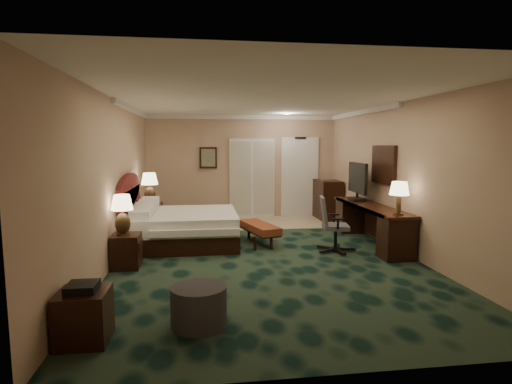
{
  "coord_description": "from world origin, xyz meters",
  "views": [
    {
      "loc": [
        -1.05,
        -6.8,
        1.93
      ],
      "look_at": [
        -0.06,
        0.6,
        1.05
      ],
      "focal_mm": 28.0,
      "sensor_mm": 36.0,
      "label": 1
    }
  ],
  "objects": [
    {
      "name": "floor",
      "position": [
        0.0,
        0.0,
        0.0
      ],
      "size": [
        5.0,
        7.5,
        0.0
      ],
      "primitive_type": "cube",
      "color": "black",
      "rests_on": "ground"
    },
    {
      "name": "ceiling",
      "position": [
        0.0,
        0.0,
        2.7
      ],
      "size": [
        5.0,
        7.5,
        0.0
      ],
      "primitive_type": "cube",
      "color": "white",
      "rests_on": "wall_back"
    },
    {
      "name": "wall_back",
      "position": [
        0.0,
        3.75,
        1.35
      ],
      "size": [
        5.0,
        0.0,
        2.7
      ],
      "primitive_type": "cube",
      "color": "tan",
      "rests_on": "ground"
    },
    {
      "name": "wall_front",
      "position": [
        0.0,
        -3.75,
        1.35
      ],
      "size": [
        5.0,
        0.0,
        2.7
      ],
      "primitive_type": "cube",
      "color": "tan",
      "rests_on": "ground"
    },
    {
      "name": "wall_left",
      "position": [
        -2.5,
        0.0,
        1.35
      ],
      "size": [
        0.0,
        7.5,
        2.7
      ],
      "primitive_type": "cube",
      "color": "tan",
      "rests_on": "ground"
    },
    {
      "name": "wall_right",
      "position": [
        2.5,
        0.0,
        1.35
      ],
      "size": [
        0.0,
        7.5,
        2.7
      ],
      "primitive_type": "cube",
      "color": "tan",
      "rests_on": "ground"
    },
    {
      "name": "crown_molding",
      "position": [
        0.0,
        0.0,
        2.65
      ],
      "size": [
        5.0,
        7.5,
        0.1
      ],
      "primitive_type": null,
      "color": "white",
      "rests_on": "wall_back"
    },
    {
      "name": "tile_patch",
      "position": [
        0.9,
        2.9,
        0.01
      ],
      "size": [
        3.2,
        1.7,
        0.01
      ],
      "primitive_type": "cube",
      "color": "#C8AF91",
      "rests_on": "ground"
    },
    {
      "name": "headboard",
      "position": [
        -2.44,
        1.0,
        0.7
      ],
      "size": [
        0.12,
        2.0,
        1.4
      ],
      "primitive_type": null,
      "color": "#47110A",
      "rests_on": "ground"
    },
    {
      "name": "entry_door",
      "position": [
        1.55,
        3.72,
        1.05
      ],
      "size": [
        1.02,
        0.06,
        2.18
      ],
      "primitive_type": "cube",
      "color": "white",
      "rests_on": "ground"
    },
    {
      "name": "closet_doors",
      "position": [
        0.25,
        3.71,
        1.05
      ],
      "size": [
        1.2,
        0.06,
        2.1
      ],
      "primitive_type": "cube",
      "color": "#B5B1A1",
      "rests_on": "ground"
    },
    {
      "name": "wall_art",
      "position": [
        -0.9,
        3.71,
        1.6
      ],
      "size": [
        0.45,
        0.06,
        0.55
      ],
      "primitive_type": "cube",
      "color": "#466756",
      "rests_on": "wall_back"
    },
    {
      "name": "wall_mirror",
      "position": [
        2.46,
        0.6,
        1.55
      ],
      "size": [
        0.05,
        0.95,
        0.75
      ],
      "primitive_type": "cube",
      "color": "white",
      "rests_on": "wall_right"
    },
    {
      "name": "bed",
      "position": [
        -1.4,
        0.99,
        0.32
      ],
      "size": [
        1.99,
        1.85,
        0.63
      ],
      "primitive_type": "cube",
      "color": "white",
      "rests_on": "ground"
    },
    {
      "name": "nightstand_near",
      "position": [
        -2.27,
        -0.42,
        0.27
      ],
      "size": [
        0.43,
        0.49,
        0.53
      ],
      "primitive_type": "cube",
      "color": "black",
      "rests_on": "ground"
    },
    {
      "name": "nightstand_far",
      "position": [
        -2.23,
        2.29,
        0.31
      ],
      "size": [
        0.5,
        0.58,
        0.63
      ],
      "primitive_type": "cube",
      "color": "black",
      "rests_on": "ground"
    },
    {
      "name": "lamp_near",
      "position": [
        -2.3,
        -0.44,
        0.85
      ],
      "size": [
        0.39,
        0.39,
        0.63
      ],
      "primitive_type": null,
      "rotation": [
        0.0,
        0.0,
        0.16
      ],
      "color": "black",
      "rests_on": "nightstand_near"
    },
    {
      "name": "lamp_far",
      "position": [
        -2.22,
        2.23,
        0.97
      ],
      "size": [
        0.39,
        0.39,
        0.69
      ],
      "primitive_type": null,
      "rotation": [
        0.0,
        0.0,
        -0.06
      ],
      "color": "black",
      "rests_on": "nightstand_far"
    },
    {
      "name": "bed_bench",
      "position": [
        0.04,
        0.83,
        0.2
      ],
      "size": [
        0.73,
        1.23,
        0.39
      ],
      "primitive_type": "cube",
      "rotation": [
        0.0,
        0.0,
        0.3
      ],
      "color": "maroon",
      "rests_on": "ground"
    },
    {
      "name": "ottoman",
      "position": [
        -1.11,
        -2.64,
        0.22
      ],
      "size": [
        0.71,
        0.71,
        0.43
      ],
      "primitive_type": "cylinder",
      "rotation": [
        0.0,
        0.0,
        -0.2
      ],
      "color": "#2E2E33",
      "rests_on": "ground"
    },
    {
      "name": "side_table",
      "position": [
        -2.23,
        -2.86,
        0.26
      ],
      "size": [
        0.48,
        0.48,
        0.52
      ],
      "primitive_type": "cube",
      "color": "black",
      "rests_on": "ground"
    },
    {
      "name": "desk",
      "position": [
        2.19,
        0.53,
        0.38
      ],
      "size": [
        0.57,
        2.65,
        0.77
      ],
      "primitive_type": "cube",
      "color": "black",
      "rests_on": "ground"
    },
    {
      "name": "tv",
      "position": [
        2.19,
        1.22,
        1.17
      ],
      "size": [
        0.14,
        1.03,
        0.8
      ],
      "primitive_type": "cube",
      "rotation": [
        0.0,
        0.0,
        -0.05
      ],
      "color": "black",
      "rests_on": "desk"
    },
    {
      "name": "desk_lamp",
      "position": [
        2.21,
        -0.54,
        1.05
      ],
      "size": [
        0.36,
        0.36,
        0.57
      ],
      "primitive_type": null,
      "rotation": [
        0.0,
        0.0,
        0.11
      ],
      "color": "black",
      "rests_on": "desk"
    },
    {
      "name": "desk_chair",
      "position": [
        1.33,
        0.05,
        0.51
      ],
      "size": [
        0.68,
        0.65,
        1.01
      ],
      "primitive_type": null,
      "rotation": [
        0.0,
        0.0,
        -0.18
      ],
      "color": "#505156",
      "rests_on": "ground"
    },
    {
      "name": "minibar",
      "position": [
        2.18,
        3.2,
        0.51
      ],
      "size": [
        0.54,
        0.97,
        1.02
      ],
      "primitive_type": "cube",
      "color": "black",
      "rests_on": "ground"
    }
  ]
}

